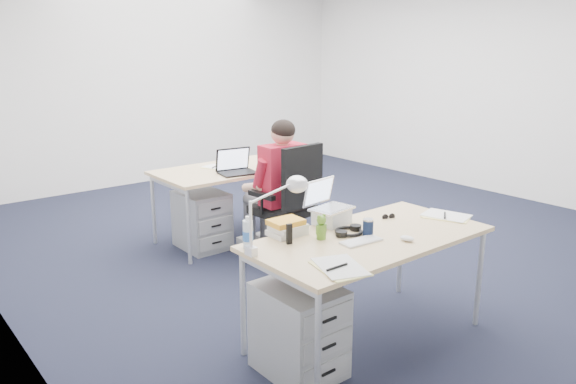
{
  "coord_description": "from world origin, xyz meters",
  "views": [
    {
      "loc": [
        -3.71,
        -3.91,
        1.92
      ],
      "look_at": [
        -1.17,
        -0.75,
        0.85
      ],
      "focal_mm": 35.0,
      "sensor_mm": 36.0,
      "label": 1
    }
  ],
  "objects_px": {
    "drawer_pedestal_near": "(299,330)",
    "sunglasses": "(389,217)",
    "silver_laptop": "(332,203)",
    "bear_figurine": "(321,227)",
    "dark_laptop": "(238,161)",
    "water_bottle": "(248,232)",
    "book_stack": "(287,227)",
    "office_chair": "(286,230)",
    "seated_person": "(274,189)",
    "wireless_keyboard": "(361,241)",
    "desk_far": "(236,172)",
    "can_koozie": "(368,227)",
    "far_cup": "(236,157)",
    "desk_near": "(369,243)",
    "headphones": "(349,230)",
    "desk_lamp": "(269,215)",
    "drawer_pedestal_far": "(202,220)",
    "cordless_phone": "(289,234)",
    "computer_mouse": "(407,238)"
  },
  "relations": [
    {
      "from": "can_koozie",
      "to": "far_cup",
      "type": "bearing_deg",
      "value": 75.72
    },
    {
      "from": "drawer_pedestal_near",
      "to": "book_stack",
      "type": "bearing_deg",
      "value": 61.01
    },
    {
      "from": "seated_person",
      "to": "computer_mouse",
      "type": "relative_size",
      "value": 13.78
    },
    {
      "from": "office_chair",
      "to": "seated_person",
      "type": "distance_m",
      "value": 0.38
    },
    {
      "from": "seated_person",
      "to": "book_stack",
      "type": "height_order",
      "value": "seated_person"
    },
    {
      "from": "computer_mouse",
      "to": "cordless_phone",
      "type": "xyz_separation_m",
      "value": [
        -0.61,
        0.42,
        0.05
      ]
    },
    {
      "from": "cordless_phone",
      "to": "far_cup",
      "type": "relative_size",
      "value": 1.17
    },
    {
      "from": "desk_far",
      "to": "bear_figurine",
      "type": "bearing_deg",
      "value": -109.98
    },
    {
      "from": "drawer_pedestal_near",
      "to": "desk_lamp",
      "type": "bearing_deg",
      "value": 103.89
    },
    {
      "from": "dark_laptop",
      "to": "water_bottle",
      "type": "bearing_deg",
      "value": -112.71
    },
    {
      "from": "office_chair",
      "to": "desk_far",
      "type": "bearing_deg",
      "value": 81.54
    },
    {
      "from": "water_bottle",
      "to": "bear_figurine",
      "type": "bearing_deg",
      "value": -18.59
    },
    {
      "from": "drawer_pedestal_far",
      "to": "seated_person",
      "type": "bearing_deg",
      "value": -58.62
    },
    {
      "from": "desk_near",
      "to": "headphones",
      "type": "distance_m",
      "value": 0.15
    },
    {
      "from": "dark_laptop",
      "to": "desk_far",
      "type": "bearing_deg",
      "value": 69.35
    },
    {
      "from": "far_cup",
      "to": "desk_lamp",
      "type": "bearing_deg",
      "value": -119.44
    },
    {
      "from": "silver_laptop",
      "to": "bear_figurine",
      "type": "bearing_deg",
      "value": -153.55
    },
    {
      "from": "office_chair",
      "to": "desk_lamp",
      "type": "bearing_deg",
      "value": -137.4
    },
    {
      "from": "can_koozie",
      "to": "water_bottle",
      "type": "height_order",
      "value": "water_bottle"
    },
    {
      "from": "wireless_keyboard",
      "to": "water_bottle",
      "type": "xyz_separation_m",
      "value": [
        -0.61,
        0.35,
        0.09
      ]
    },
    {
      "from": "silver_laptop",
      "to": "book_stack",
      "type": "xyz_separation_m",
      "value": [
        -0.38,
        0.02,
        -0.1
      ]
    },
    {
      "from": "seated_person",
      "to": "drawer_pedestal_far",
      "type": "bearing_deg",
      "value": 123.24
    },
    {
      "from": "drawer_pedestal_near",
      "to": "sunglasses",
      "type": "height_order",
      "value": "sunglasses"
    },
    {
      "from": "dark_laptop",
      "to": "far_cup",
      "type": "height_order",
      "value": "dark_laptop"
    },
    {
      "from": "desk_far",
      "to": "drawer_pedestal_near",
      "type": "bearing_deg",
      "value": -115.54
    },
    {
      "from": "desk_near",
      "to": "drawer_pedestal_near",
      "type": "relative_size",
      "value": 2.91
    },
    {
      "from": "seated_person",
      "to": "bear_figurine",
      "type": "bearing_deg",
      "value": -114.82
    },
    {
      "from": "drawer_pedestal_near",
      "to": "silver_laptop",
      "type": "relative_size",
      "value": 1.84
    },
    {
      "from": "computer_mouse",
      "to": "sunglasses",
      "type": "xyz_separation_m",
      "value": [
        0.27,
        0.39,
        -0.0
      ]
    },
    {
      "from": "office_chair",
      "to": "desk_lamp",
      "type": "xyz_separation_m",
      "value": [
        -1.09,
        -1.2,
        0.64
      ]
    },
    {
      "from": "drawer_pedestal_far",
      "to": "book_stack",
      "type": "relative_size",
      "value": 2.41
    },
    {
      "from": "book_stack",
      "to": "cordless_phone",
      "type": "height_order",
      "value": "cordless_phone"
    },
    {
      "from": "seated_person",
      "to": "headphones",
      "type": "relative_size",
      "value": 5.39
    },
    {
      "from": "desk_lamp",
      "to": "desk_near",
      "type": "bearing_deg",
      "value": 1.93
    },
    {
      "from": "drawer_pedestal_far",
      "to": "bear_figurine",
      "type": "relative_size",
      "value": 3.39
    },
    {
      "from": "desk_near",
      "to": "office_chair",
      "type": "distance_m",
      "value": 1.52
    },
    {
      "from": "bear_figurine",
      "to": "desk_far",
      "type": "bearing_deg",
      "value": 77.61
    },
    {
      "from": "drawer_pedestal_near",
      "to": "bear_figurine",
      "type": "relative_size",
      "value": 3.39
    },
    {
      "from": "desk_far",
      "to": "drawer_pedestal_far",
      "type": "xyz_separation_m",
      "value": [
        -0.44,
        -0.04,
        -0.41
      ]
    },
    {
      "from": "drawer_pedestal_near",
      "to": "far_cup",
      "type": "height_order",
      "value": "far_cup"
    },
    {
      "from": "office_chair",
      "to": "silver_laptop",
      "type": "height_order",
      "value": "office_chair"
    },
    {
      "from": "drawer_pedestal_far",
      "to": "water_bottle",
      "type": "bearing_deg",
      "value": -112.25
    },
    {
      "from": "can_koozie",
      "to": "sunglasses",
      "type": "relative_size",
      "value": 1.11
    },
    {
      "from": "can_koozie",
      "to": "far_cup",
      "type": "distance_m",
      "value": 2.52
    },
    {
      "from": "wireless_keyboard",
      "to": "sunglasses",
      "type": "xyz_separation_m",
      "value": [
        0.51,
        0.22,
        0.0
      ]
    },
    {
      "from": "computer_mouse",
      "to": "book_stack",
      "type": "xyz_separation_m",
      "value": [
        -0.51,
        0.56,
        0.03
      ]
    },
    {
      "from": "desk_far",
      "to": "cordless_phone",
      "type": "bearing_deg",
      "value": -115.54
    },
    {
      "from": "book_stack",
      "to": "far_cup",
      "type": "relative_size",
      "value": 2.07
    },
    {
      "from": "water_bottle",
      "to": "cordless_phone",
      "type": "relative_size",
      "value": 1.55
    },
    {
      "from": "office_chair",
      "to": "book_stack",
      "type": "bearing_deg",
      "value": -133.68
    }
  ]
}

